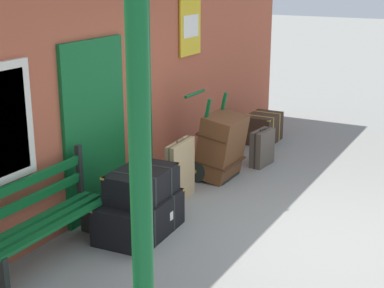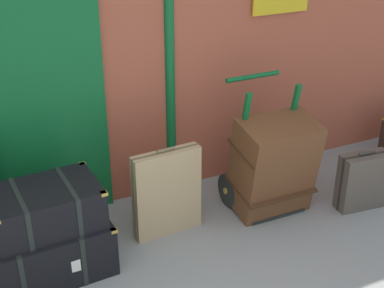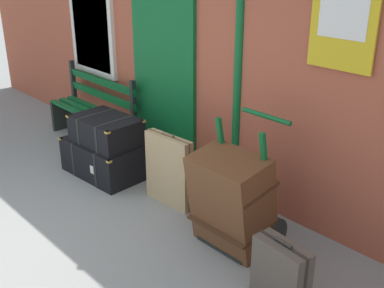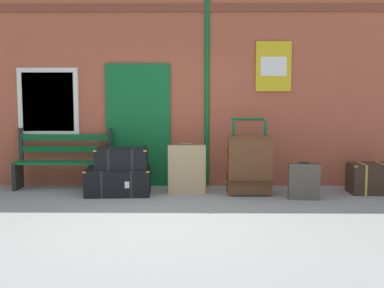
% 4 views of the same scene
% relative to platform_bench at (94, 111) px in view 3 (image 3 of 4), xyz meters
% --- Properties ---
extents(brick_facade, '(10.40, 0.35, 3.20)m').
position_rel_platform_bench_xyz_m(brick_facade, '(1.66, 0.44, 1.15)').
color(brick_facade, '#AD5138').
rests_on(brick_facade, ground).
extents(platform_bench, '(1.60, 0.43, 1.01)m').
position_rel_platform_bench_xyz_m(platform_bench, '(0.00, 0.00, 0.00)').
color(platform_bench, '#0F5B28').
rests_on(platform_bench, ground).
extents(steamer_trunk_base, '(1.05, 0.71, 0.43)m').
position_rel_platform_bench_xyz_m(steamer_trunk_base, '(0.99, -0.48, -0.23)').
color(steamer_trunk_base, black).
rests_on(steamer_trunk_base, ground).
extents(steamer_trunk_middle, '(0.84, 0.59, 0.33)m').
position_rel_platform_bench_xyz_m(steamer_trunk_middle, '(1.06, -0.48, 0.14)').
color(steamer_trunk_middle, black).
rests_on(steamer_trunk_middle, steamer_trunk_base).
extents(porters_trolley, '(0.71, 0.60, 1.20)m').
position_rel_platform_bench_xyz_m(porters_trolley, '(3.07, -0.31, -0.17)').
color(porters_trolley, black).
rests_on(porters_trolley, ground).
extents(large_brown_trunk, '(0.70, 0.57, 0.94)m').
position_rel_platform_bench_xyz_m(large_brown_trunk, '(3.07, -0.48, 0.02)').
color(large_brown_trunk, brown).
rests_on(large_brown_trunk, ground).
extents(suitcase_olive, '(0.48, 0.23, 0.58)m').
position_rel_platform_bench_xyz_m(suitcase_olive, '(3.86, -0.78, -0.17)').
color(suitcase_olive, '#51473D').
rests_on(suitcase_olive, ground).
extents(suitcase_oxblood, '(0.61, 0.16, 0.82)m').
position_rel_platform_bench_xyz_m(suitcase_oxblood, '(2.08, -0.39, -0.05)').
color(suitcase_oxblood, tan).
rests_on(suitcase_oxblood, ground).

